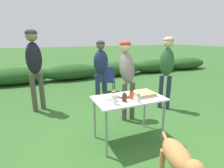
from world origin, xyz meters
TOP-DOWN VIEW (x-y plane):
  - ground_plane at (0.00, 0.00)m, footprint 60.00×60.00m
  - shrub_hedge at (-0.00, 4.70)m, footprint 14.40×0.90m
  - folding_table at (0.00, 0.00)m, footprint 1.10×0.64m
  - food_tray at (0.28, -0.03)m, footprint 0.35×0.26m
  - plate_stack at (-0.37, 0.10)m, footprint 0.23×0.23m
  - mixing_bowl at (-0.06, 0.09)m, footprint 0.24×0.24m
  - paper_cup_stack at (-0.32, -0.17)m, footprint 0.08×0.08m
  - beer_bottle at (-0.28, -0.04)m, footprint 0.07×0.07m
  - bbq_sauce_bottle at (-0.14, -0.12)m, footprint 0.07×0.07m
  - hot_sauce_bottle at (0.01, -0.06)m, footprint 0.07×0.07m
  - mayo_bottle at (0.03, -0.24)m, footprint 0.07×0.07m
  - standing_person_in_gray_fleece at (0.36, 0.77)m, footprint 0.36×0.48m
  - standing_person_with_beanie at (1.43, 0.85)m, footprint 0.38×0.39m
  - standing_person_in_red_jacket at (-1.34, 1.90)m, footprint 0.42×0.36m
  - standing_person_in_olive_jacket at (0.21, 1.89)m, footprint 0.42×0.33m
  - dog at (-0.08, -1.20)m, footprint 0.37×0.80m
  - camp_chair_green_behind_table at (0.58, 2.43)m, footprint 0.70×0.74m

SIDE VIEW (x-z plane):
  - ground_plane at x=0.00m, z-range 0.00..0.00m
  - shrub_hedge at x=0.00m, z-range 0.00..0.61m
  - camp_chair_green_behind_table at x=0.58m, z-range 0.05..0.88m
  - dog at x=-0.08m, z-range 0.13..0.81m
  - folding_table at x=0.00m, z-range 0.29..1.03m
  - plate_stack at x=-0.37m, z-range 0.74..0.76m
  - food_tray at x=0.28m, z-range 0.74..0.79m
  - mixing_bowl at x=-0.06m, z-range 0.74..0.80m
  - mayo_bottle at x=0.03m, z-range 0.74..0.88m
  - bbq_sauce_bottle at x=-0.14m, z-range 0.74..0.88m
  - paper_cup_stack at x=-0.32m, z-range 0.74..0.89m
  - hot_sauce_bottle at x=0.01m, z-range 0.74..0.90m
  - beer_bottle at x=-0.28m, z-range 0.74..0.92m
  - standing_person_in_olive_jacket at x=0.21m, z-range 0.18..1.76m
  - standing_person_in_gray_fleece at x=0.36m, z-range 0.23..1.83m
  - standing_person_with_beanie at x=1.43m, z-range 0.23..1.91m
  - standing_person_in_red_jacket at x=-1.34m, z-range 0.25..2.08m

